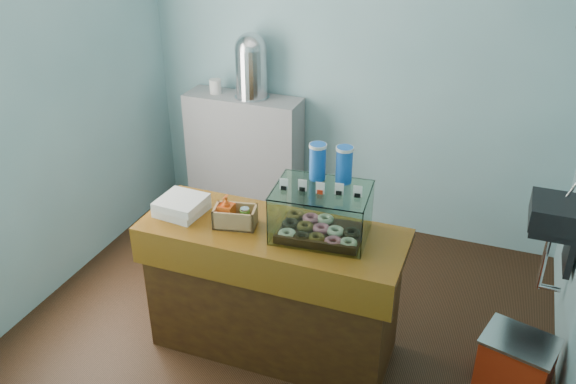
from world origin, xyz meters
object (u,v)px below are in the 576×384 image
at_px(counter, 273,289).
at_px(red_cooler, 516,363).
at_px(coffee_urn, 251,64).
at_px(display_case, 322,207).

height_order(counter, red_cooler, counter).
xyz_separation_m(counter, red_cooler, (1.49, 0.18, -0.27)).
distance_m(coffee_urn, red_cooler, 2.96).
relative_size(display_case, red_cooler, 1.19).
xyz_separation_m(counter, display_case, (0.29, 0.08, 0.61)).
height_order(display_case, red_cooler, display_case).
relative_size(coffee_urn, red_cooler, 1.12).
xyz_separation_m(counter, coffee_urn, (-0.82, 1.59, 0.93)).
bearing_deg(counter, red_cooler, 6.74).
relative_size(display_case, coffee_urn, 1.07).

